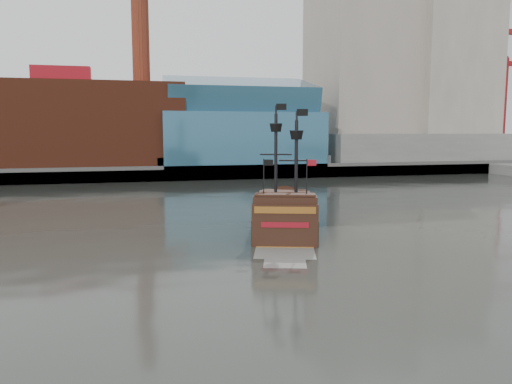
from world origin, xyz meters
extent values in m
plane|color=#252722|center=(0.00, 0.00, 0.00)|extent=(400.00, 400.00, 0.00)
cube|color=slate|center=(0.00, 92.00, 1.00)|extent=(220.00, 60.00, 2.00)
cube|color=#4C4C49|center=(0.00, 62.50, 1.30)|extent=(220.00, 1.00, 2.60)
cube|color=maroon|center=(-22.00, 72.00, 9.50)|extent=(42.00, 18.00, 15.00)
cube|color=#2E607C|center=(10.00, 70.00, 7.00)|extent=(30.00, 16.00, 10.00)
cube|color=#A49788|center=(40.00, 80.00, 25.00)|extent=(20.00, 22.00, 46.00)
cube|color=#ACA190|center=(58.00, 76.00, 21.00)|extent=(18.00, 18.00, 38.00)
cube|color=#A49788|center=(50.00, 97.00, 28.00)|extent=(24.00, 20.00, 52.00)
cube|color=slate|center=(48.00, 66.00, 5.00)|extent=(40.00, 6.00, 6.00)
cylinder|color=maroon|center=(-8.00, 74.00, 28.00)|extent=(3.20, 3.20, 22.00)
cube|color=#2E607C|center=(10.00, 70.00, 15.00)|extent=(28.00, 14.94, 8.78)
cube|color=slate|center=(78.00, 82.00, 3.50)|extent=(4.00, 4.00, 3.00)
cylinder|color=maroon|center=(78.00, 82.00, 18.00)|extent=(1.40, 1.40, 32.00)
cube|color=maroon|center=(75.00, 82.00, 33.00)|extent=(5.00, 2.50, 2.50)
cube|color=slate|center=(88.00, 92.00, 3.50)|extent=(4.00, 4.00, 3.00)
cylinder|color=maroon|center=(88.00, 92.00, 15.00)|extent=(1.40, 1.40, 26.00)
cube|color=maroon|center=(85.00, 92.00, 27.00)|extent=(5.00, 2.50, 2.50)
cube|color=black|center=(2.45, 16.61, 0.61)|extent=(8.45, 13.15, 2.64)
cube|color=#54381E|center=(2.45, 16.61, 2.08)|extent=(7.61, 11.83, 0.30)
cube|color=black|center=(3.89, 21.26, 2.44)|extent=(4.84, 3.60, 1.02)
cube|color=black|center=(0.89, 11.56, 2.84)|extent=(5.09, 2.98, 1.83)
cube|color=black|center=(0.62, 10.67, 1.22)|extent=(4.83, 1.71, 4.06)
cube|color=#93561C|center=(0.57, 10.53, 2.84)|extent=(4.39, 1.43, 0.51)
cube|color=maroon|center=(0.57, 10.53, 1.73)|extent=(3.42, 1.13, 0.41)
cylinder|color=black|center=(2.13, 18.30, 6.20)|extent=(0.36, 0.36, 7.92)
cylinder|color=black|center=(2.79, 14.59, 5.89)|extent=(0.36, 0.36, 7.31)
cone|color=black|center=(2.13, 18.30, 8.94)|extent=(1.40, 1.40, 0.71)
cone|color=black|center=(2.79, 14.59, 8.33)|extent=(1.40, 1.40, 0.71)
cube|color=black|center=(2.56, 18.17, 10.77)|extent=(0.88, 0.30, 0.56)
cube|color=black|center=(3.22, 14.45, 10.16)|extent=(0.88, 0.30, 0.56)
cube|color=#989D98|center=(0.11, 9.04, 0.01)|extent=(5.20, 4.77, 0.02)
camera|label=1|loc=(-10.39, -24.34, 8.73)|focal=35.00mm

